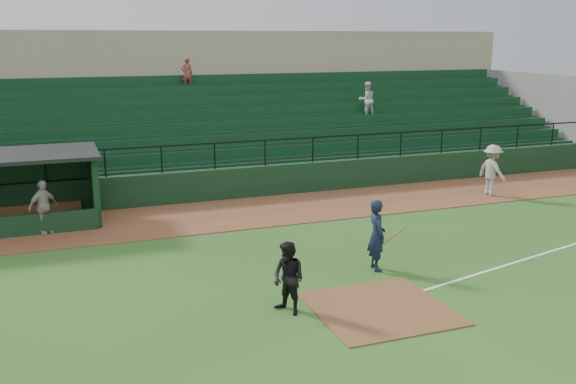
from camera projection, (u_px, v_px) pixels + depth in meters
name	position (u px, v px, depth m)	size (l,w,h in m)	color
ground	(360.00, 293.00, 15.54)	(90.00, 90.00, 0.00)	#2C591C
warning_track	(259.00, 211.00, 22.82)	(40.00, 4.00, 0.03)	brown
home_plate_dirt	(380.00, 308.00, 14.63)	(3.00, 3.00, 0.03)	brown
stadium_structure	(202.00, 120.00, 29.99)	(38.00, 13.08, 6.40)	black
batter_at_plate	(377.00, 235.00, 16.93)	(1.07, 0.75, 1.91)	#101932
umpire	(289.00, 278.00, 14.24)	(0.81, 0.63, 1.66)	black
runner	(492.00, 170.00, 24.89)	(1.29, 0.74, 1.99)	#A39F99
dugout_player_a	(43.00, 207.00, 19.99)	(1.00, 0.42, 1.71)	#ACA7A1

